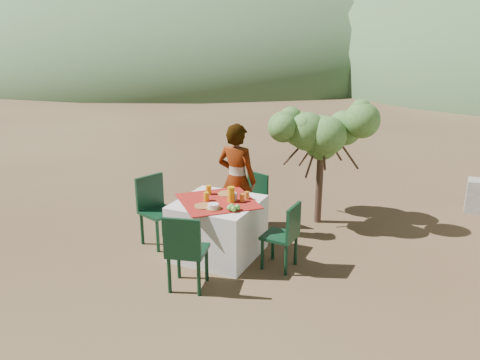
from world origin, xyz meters
name	(u,v)px	position (x,y,z in m)	size (l,w,h in m)	color
ground	(259,271)	(0.00, 0.00, 0.00)	(160.00, 160.00, 0.00)	#3A251A
table	(218,228)	(-0.68, 0.21, 0.38)	(1.30, 1.30, 0.76)	silver
chair_far	(253,198)	(-0.63, 1.27, 0.46)	(0.48, 0.48, 0.83)	black
chair_near	(186,249)	(-0.58, -0.76, 0.51)	(0.52, 0.52, 0.92)	black
chair_left	(156,207)	(-1.64, 0.18, 0.53)	(0.56, 0.56, 0.96)	black
chair_right	(285,233)	(0.26, 0.21, 0.47)	(0.42, 0.42, 0.85)	black
person	(237,180)	(-0.75, 0.94, 0.82)	(0.60, 0.40, 1.65)	#8C6651
shrub_tree	(326,138)	(0.26, 1.93, 1.33)	(1.43, 1.41, 1.69)	#402B20
hill_near_left	(199,70)	(-18.00, 30.00, 0.00)	(40.00, 40.00, 16.00)	#304C2B
hill_far_center	(405,61)	(-4.00, 52.00, 0.00)	(60.00, 60.00, 24.00)	slate
plate_far	(227,194)	(-0.68, 0.49, 0.77)	(0.26, 0.26, 0.01)	brown
plate_near	(204,206)	(-0.73, -0.07, 0.77)	(0.24, 0.24, 0.01)	brown
glass_far	(209,190)	(-0.91, 0.39, 0.82)	(0.07, 0.07, 0.12)	orange
glass_near	(206,197)	(-0.81, 0.14, 0.82)	(0.07, 0.07, 0.11)	orange
juice_pitcher	(231,194)	(-0.50, 0.24, 0.86)	(0.09, 0.09, 0.20)	orange
bowl_plate	(213,208)	(-0.59, -0.08, 0.77)	(0.20, 0.20, 0.01)	brown
white_bowl	(213,206)	(-0.59, -0.08, 0.80)	(0.14, 0.14, 0.05)	silver
jar_left	(242,198)	(-0.38, 0.31, 0.81)	(0.06, 0.06, 0.10)	orange
jar_right	(247,195)	(-0.36, 0.43, 0.81)	(0.06, 0.06, 0.10)	orange
napkin_holder	(234,197)	(-0.49, 0.30, 0.81)	(0.08, 0.05, 0.10)	silver
fruit_cluster	(233,208)	(-0.34, -0.03, 0.80)	(0.15, 0.14, 0.07)	#559B38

